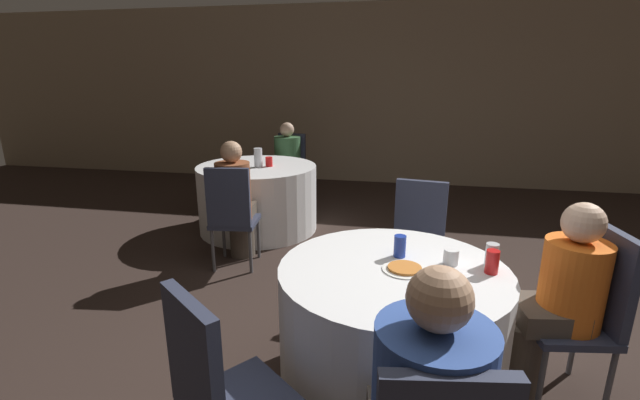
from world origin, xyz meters
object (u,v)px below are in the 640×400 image
table_near (390,331)px  chair_near_east (589,304)px  chair_far_south (231,211)px  person_green_jacket (286,165)px  table_far (258,198)px  chair_far_north (290,164)px  person_orange_shirt (554,304)px  person_floral_shirt (236,203)px  chair_near_southwest (216,386)px  chair_near_north (418,235)px  soda_can_blue (400,246)px  soda_can_silver (492,255)px  soda_can_red (492,262)px  pizza_plate_near (405,269)px  bottle_far (258,158)px

table_near → chair_near_east: chair_near_east is taller
chair_far_south → person_green_jacket: 2.00m
table_far → chair_far_north: size_ratio=1.39×
chair_far_north → person_orange_shirt: person_orange_shirt is taller
chair_far_north → person_floral_shirt: (0.02, -1.99, 0.02)m
person_orange_shirt → person_green_jacket: 3.95m
person_green_jacket → person_orange_shirt: bearing=131.5°
table_far → chair_far_south: chair_far_south is taller
chair_near_southwest → chair_far_north: bearing=139.8°
chair_near_north → soda_can_blue: 0.90m
chair_far_north → soda_can_silver: (1.99, -3.35, 0.24)m
person_green_jacket → soda_can_silver: 3.76m
table_near → person_orange_shirt: size_ratio=1.09×
chair_far_north → person_floral_shirt: 1.99m
chair_near_southwest → soda_can_red: bearing=75.3°
chair_near_east → soda_can_silver: size_ratio=7.88×
soda_can_silver → person_floral_shirt: bearing=145.4°
soda_can_red → chair_near_southwest: bearing=-143.3°
chair_near_southwest → person_green_jacket: 4.20m
person_orange_shirt → soda_can_silver: bearing=80.9°
chair_near_southwest → person_floral_shirt: person_floral_shirt is taller
chair_far_north → soda_can_red: bearing=125.0°
table_near → chair_far_south: bearing=137.7°
person_floral_shirt → soda_can_silver: person_floral_shirt is taller
chair_near_southwest → soda_can_red: size_ratio=7.88×
table_far → pizza_plate_near: 2.94m
person_orange_shirt → bottle_far: person_orange_shirt is taller
soda_can_blue → bottle_far: bottle_far is taller
chair_near_east → soda_can_red: size_ratio=7.88×
chair_far_north → person_orange_shirt: (2.32, -3.35, -0.00)m
soda_can_silver → bottle_far: bottle_far is taller
pizza_plate_near → soda_can_silver: (0.44, 0.14, 0.05)m
table_far → soda_can_red: size_ratio=10.93×
chair_near_east → bottle_far: size_ratio=4.60×
table_far → chair_near_north: chair_near_north is taller
chair_near_southwest → soda_can_red: chair_near_southwest is taller
person_floral_shirt → table_near: bearing=-52.5°
person_green_jacket → soda_can_blue: person_green_jacket is taller
table_near → soda_can_red: soda_can_red is taller
chair_near_southwest → chair_far_south: same height
chair_near_east → chair_near_north: size_ratio=1.00×
chair_far_north → person_floral_shirt: size_ratio=0.83×
chair_far_south → soda_can_blue: size_ratio=7.88×
chair_near_southwest → soda_can_red: (1.12, 0.84, 0.24)m
soda_can_blue → chair_far_north: bearing=114.5°
soda_can_silver → soda_can_blue: bearing=176.8°
table_far → soda_can_red: bearing=-48.7°
chair_near_east → soda_can_red: chair_near_east is taller
table_near → person_orange_shirt: (0.84, 0.13, 0.18)m
person_floral_shirt → soda_can_blue: (1.50, -1.33, 0.23)m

